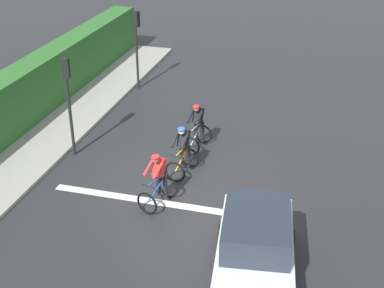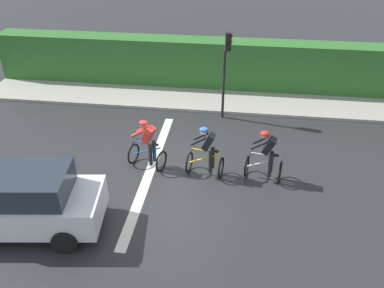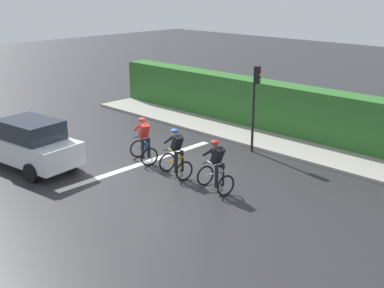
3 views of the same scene
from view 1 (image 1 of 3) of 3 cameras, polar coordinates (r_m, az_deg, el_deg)
ground_plane at (r=16.27m, az=-1.75°, el=-4.80°), size 80.00×80.00×0.00m
sidewalk_kerb at (r=19.94m, az=-15.55°, el=0.72°), size 2.80×22.21×0.12m
stone_wall_low at (r=20.27m, az=-17.85°, el=1.74°), size 0.44×22.21×0.69m
hedge_wall at (r=20.15m, az=-18.87°, el=3.71°), size 1.10×22.21×2.16m
road_marking_stop_line at (r=15.62m, az=-2.63°, el=-6.32°), size 7.00×0.30×0.01m
cyclist_lead at (r=18.22m, az=0.57°, el=1.78°), size 0.85×1.18×1.66m
cyclist_second at (r=16.68m, az=-0.97°, el=-0.76°), size 0.85×1.18×1.66m
cyclist_mid at (r=15.18m, az=-3.59°, el=-3.88°), size 0.97×1.23×1.66m
car_white at (r=12.50m, az=6.68°, el=-11.32°), size 2.27×4.28×1.76m
traffic_light_near_crossing at (r=17.73m, az=-12.94°, el=5.35°), size 0.24×0.31×3.34m
traffic_light_far_junction at (r=23.19m, az=-5.83°, el=11.07°), size 0.25×0.31×3.34m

